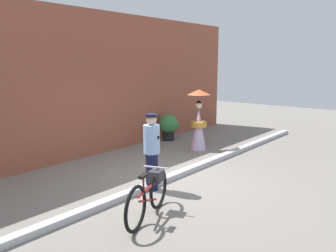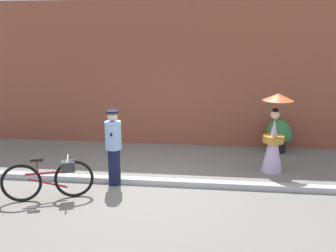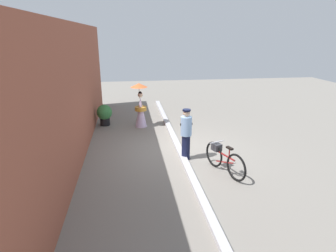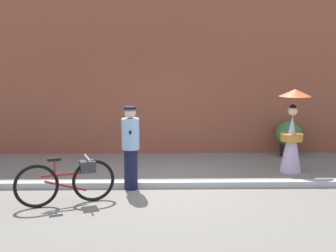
% 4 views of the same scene
% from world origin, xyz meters
% --- Properties ---
extents(ground_plane, '(30.00, 30.00, 0.00)m').
position_xyz_m(ground_plane, '(0.00, 0.00, 0.00)').
color(ground_plane, gray).
extents(building_wall, '(14.00, 0.40, 4.09)m').
position_xyz_m(building_wall, '(0.00, 3.27, 2.05)').
color(building_wall, brown).
rests_on(building_wall, ground_plane).
extents(sidewalk_curb, '(14.00, 0.20, 0.12)m').
position_xyz_m(sidewalk_curb, '(0.00, 0.00, 0.06)').
color(sidewalk_curb, '#B2B2B7').
rests_on(sidewalk_curb, ground_plane).
extents(bicycle_near_officer, '(1.65, 0.68, 0.85)m').
position_xyz_m(bicycle_near_officer, '(-1.67, -0.96, 0.43)').
color(bicycle_near_officer, black).
rests_on(bicycle_near_officer, ground_plane).
extents(person_officer, '(0.34, 0.38, 1.62)m').
position_xyz_m(person_officer, '(-0.64, -0.09, 0.86)').
color(person_officer, '#141938').
rests_on(person_officer, ground_plane).
extents(person_with_parasol, '(0.70, 0.70, 1.84)m').
position_xyz_m(person_with_parasol, '(2.85, 1.14, 0.88)').
color(person_with_parasol, silver).
rests_on(person_with_parasol, ground_plane).
extents(potted_plant_by_door, '(0.67, 0.65, 0.90)m').
position_xyz_m(potted_plant_by_door, '(3.25, 2.66, 0.51)').
color(potted_plant_by_door, black).
rests_on(potted_plant_by_door, ground_plane).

